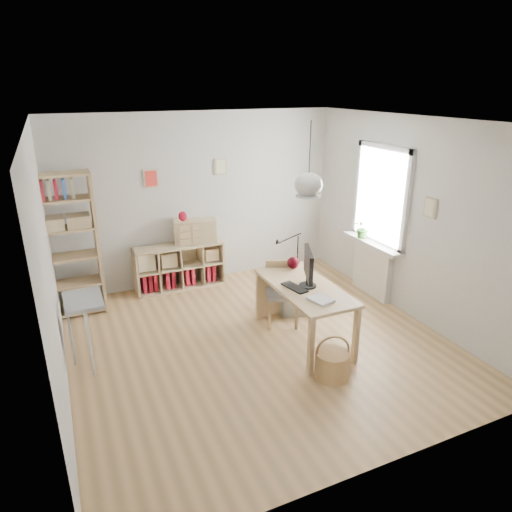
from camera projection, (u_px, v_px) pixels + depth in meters
name	position (u px, v px, depth m)	size (l,w,h in m)	color
ground	(258.00, 342.00, 5.78)	(4.50, 4.50, 0.00)	tan
room_shell	(309.00, 185.00, 5.15)	(4.50, 4.50, 4.50)	silver
window_unit	(382.00, 196.00, 6.59)	(0.07, 1.16, 1.46)	white
radiator	(372.00, 270.00, 6.98)	(0.10, 0.80, 0.80)	white
windowsill	(372.00, 244.00, 6.81)	(0.22, 1.20, 0.06)	white
desk	(304.00, 292.00, 5.63)	(0.70, 1.50, 0.75)	#D6BB7B
cube_shelf	(178.00, 269.00, 7.27)	(1.40, 0.38, 0.72)	#D3BB8A
tall_bookshelf	(66.00, 240.00, 6.15)	(0.80, 0.38, 2.00)	#D6BB7B
side_table	(79.00, 314.00, 5.06)	(0.40, 0.55, 0.85)	#999A9C
chair	(282.00, 289.00, 6.13)	(0.54, 0.54, 0.85)	#999A9C
wicker_basket	(332.00, 364.00, 5.03)	(0.38, 0.38, 0.53)	#AF894F
storage_chest	(297.00, 296.00, 6.58)	(0.67, 0.73, 0.60)	silver
monitor	(308.00, 266.00, 5.48)	(0.26, 0.51, 0.47)	black
keyboard	(295.00, 287.00, 5.51)	(0.14, 0.37, 0.02)	black
task_lamp	(287.00, 247.00, 6.05)	(0.40, 0.15, 0.43)	black
yarn_ball	(293.00, 263.00, 6.09)	(0.16, 0.16, 0.16)	#540B18
paper_tray	(321.00, 300.00, 5.19)	(0.21, 0.26, 0.03)	white
drawer_chest	(195.00, 231.00, 7.13)	(0.65, 0.30, 0.37)	#D3BB8A
red_vase	(183.00, 216.00, 6.97)	(0.13, 0.13, 0.16)	maroon
potted_plant	(363.00, 228.00, 6.93)	(0.29, 0.25, 0.32)	#336526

